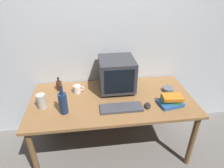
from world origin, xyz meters
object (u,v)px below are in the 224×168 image
(crt_monitor, at_px, (117,74))
(cd_spindle, at_px, (168,90))
(keyboard, at_px, (121,108))
(bottle_short, at_px, (59,85))
(bottle_tall, at_px, (63,103))
(metal_canister, at_px, (41,101))
(mug, at_px, (77,89))
(computer_mouse, at_px, (148,106))
(book_stack, at_px, (171,101))

(crt_monitor, height_order, cd_spindle, crt_monitor)
(keyboard, relative_size, bottle_short, 2.49)
(bottle_tall, bearing_deg, crt_monitor, 32.92)
(bottle_short, relative_size, metal_canister, 1.13)
(mug, height_order, metal_canister, metal_canister)
(computer_mouse, bearing_deg, keyboard, -166.49)
(crt_monitor, xyz_separation_m, mug, (-0.44, -0.02, -0.15))
(computer_mouse, distance_m, book_stack, 0.25)
(bottle_tall, relative_size, cd_spindle, 2.59)
(mug, bearing_deg, keyboard, -39.61)
(computer_mouse, bearing_deg, crt_monitor, 138.26)
(bottle_tall, xyz_separation_m, metal_canister, (-0.22, 0.11, -0.04))
(keyboard, height_order, metal_canister, metal_canister)
(crt_monitor, relative_size, computer_mouse, 3.89)
(book_stack, relative_size, metal_canister, 1.72)
(crt_monitor, height_order, keyboard, crt_monitor)
(book_stack, relative_size, mug, 2.15)
(bottle_short, bearing_deg, metal_canister, -113.20)
(keyboard, relative_size, metal_canister, 2.80)
(crt_monitor, height_order, computer_mouse, crt_monitor)
(computer_mouse, xyz_separation_m, bottle_short, (-0.91, 0.44, 0.04))
(book_stack, bearing_deg, metal_canister, 174.72)
(metal_canister, bearing_deg, mug, 34.63)
(computer_mouse, xyz_separation_m, mug, (-0.70, 0.36, 0.03))
(bottle_short, distance_m, mug, 0.22)
(crt_monitor, distance_m, bottle_tall, 0.67)
(cd_spindle, bearing_deg, metal_canister, -174.47)
(book_stack, relative_size, cd_spindle, 2.15)
(bottle_short, relative_size, mug, 1.41)
(cd_spindle, bearing_deg, book_stack, -106.04)
(book_stack, height_order, metal_canister, metal_canister)
(bottle_tall, bearing_deg, cd_spindle, 12.00)
(computer_mouse, height_order, mug, mug)
(computer_mouse, distance_m, mug, 0.79)
(cd_spindle, height_order, metal_canister, metal_canister)
(keyboard, bearing_deg, bottle_tall, 178.53)
(metal_canister, bearing_deg, computer_mouse, -7.04)
(bottle_short, relative_size, book_stack, 0.66)
(book_stack, distance_m, metal_canister, 1.29)
(bottle_short, height_order, cd_spindle, bottle_short)
(metal_canister, bearing_deg, book_stack, -5.28)
(mug, height_order, cd_spindle, mug)
(bottle_tall, bearing_deg, book_stack, -0.48)
(bottle_short, height_order, mug, bottle_short)
(bottle_short, xyz_separation_m, book_stack, (1.15, -0.43, -0.01))
(crt_monitor, distance_m, cd_spindle, 0.61)
(crt_monitor, bearing_deg, bottle_short, 174.62)
(mug, xyz_separation_m, cd_spindle, (1.01, -0.10, -0.02))
(bottle_short, distance_m, metal_canister, 0.34)
(mug, xyz_separation_m, metal_canister, (-0.34, -0.24, 0.03))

